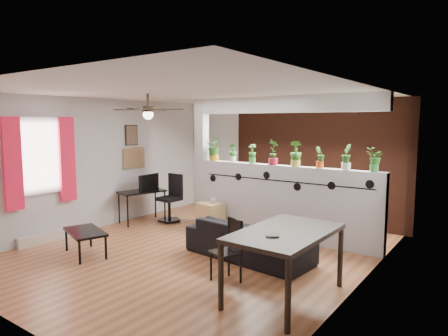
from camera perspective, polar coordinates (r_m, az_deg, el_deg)
room_shell at (r=6.50m, az=-3.80°, el=-0.81°), size 6.30×7.10×2.90m
partition_wall at (r=7.41m, az=8.50°, el=-4.84°), size 3.60×0.18×1.35m
ceiling_header at (r=7.27m, az=8.74°, el=9.00°), size 3.60×0.18×0.30m
pier_column at (r=8.35m, az=-3.18°, el=0.85°), size 0.22×0.20×2.60m
brick_panel at (r=8.64m, az=13.01°, el=0.88°), size 3.90×0.05×2.60m
vine_decal at (r=7.26m, az=8.21°, el=-1.84°), size 3.31×0.01×0.30m
window_assembly at (r=7.67m, az=-24.74°, el=1.30°), size 0.09×1.30×1.55m
baseboard_heater at (r=7.90m, az=-24.18°, el=-9.01°), size 0.08×1.00×0.18m
corkboard at (r=8.95m, az=-12.75°, el=1.41°), size 0.03×0.60×0.45m
framed_art at (r=8.89m, az=-13.08°, el=4.59°), size 0.03×0.34×0.44m
ceiling_fan at (r=6.77m, az=-10.80°, el=7.99°), size 1.19×1.19×0.43m
potted_plant_0 at (r=8.12m, az=-1.37°, el=2.85°), size 0.31×0.27×0.49m
potted_plant_1 at (r=7.86m, az=1.26°, el=2.29°), size 0.22×0.23×0.36m
potted_plant_2 at (r=7.62m, az=4.07°, el=2.15°), size 0.21×0.18×0.37m
potted_plant_3 at (r=7.39m, az=7.06°, el=2.39°), size 0.30×0.28×0.47m
potted_plant_4 at (r=7.19m, az=10.23°, el=2.15°), size 0.28×0.25×0.46m
potted_plant_5 at (r=7.01m, az=13.55°, el=1.61°), size 0.23×0.23×0.37m
potted_plant_6 at (r=6.85m, az=17.06°, el=1.61°), size 0.21×0.24×0.43m
potted_plant_7 at (r=6.73m, az=20.70°, el=1.22°), size 0.24×0.23×0.39m
sofa at (r=6.38m, az=3.54°, el=-10.29°), size 2.00×0.94×0.57m
cube_shelf at (r=7.96m, az=-1.91°, el=-6.93°), size 0.50×0.46×0.55m
cup at (r=7.86m, az=-1.63°, el=-4.69°), size 0.14×0.14×0.10m
computer_desk at (r=8.67m, az=-11.64°, el=-3.61°), size 0.73×1.04×0.68m
monitor at (r=8.75m, az=-10.95°, el=-2.46°), size 0.33×0.07×0.19m
office_chair at (r=8.67m, az=-7.53°, el=-4.71°), size 0.52×0.52×1.00m
dining_table at (r=4.94m, az=8.73°, el=-9.85°), size 0.96×1.55×0.84m
book at (r=4.70m, az=5.97°, el=-9.40°), size 0.23×0.25×0.02m
folding_chair at (r=5.45m, az=0.95°, el=-10.87°), size 0.45×0.45×0.85m
coffee_table at (r=6.86m, az=-19.23°, el=-8.78°), size 0.97×0.74×0.40m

